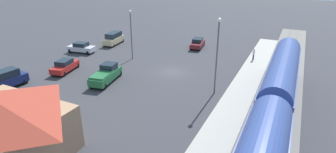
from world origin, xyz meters
TOP-DOWN VIEW (x-y plane):
  - ground_plane at (0.00, 0.00)m, footprint 200.00×200.00m
  - railway_track at (-14.00, 0.00)m, footprint 4.80×70.00m
  - platform at (-10.00, 0.00)m, footprint 3.20×46.00m
  - passenger_train at (-14.00, 12.11)m, footprint 2.93×35.36m
  - pedestrian_on_platform at (-9.27, -9.46)m, footprint 0.36×0.36m
  - pickup_green at (6.04, 6.61)m, footprint 2.89×5.66m
  - sedan_maroon at (0.90, -12.67)m, footprint 2.42×4.70m
  - suv_tan at (15.67, -8.03)m, footprint 2.60×5.12m
  - sedan_red at (13.33, 6.30)m, footprint 2.77×4.79m
  - sedan_silver at (17.49, -1.51)m, footprint 4.74×2.82m
  - suv_navy at (15.72, 13.44)m, footprint 2.39×5.05m
  - light_pole_near_platform at (-7.20, 3.85)m, footprint 0.44×0.44m
  - light_pole_lot_center at (8.03, -2.49)m, footprint 0.44×0.44m

SIDE VIEW (x-z plane):
  - ground_plane at x=0.00m, z-range 0.00..0.00m
  - railway_track at x=-14.00m, z-range -0.06..0.24m
  - platform at x=-10.00m, z-range 0.00..0.30m
  - sedan_maroon at x=0.90m, z-range 0.01..1.75m
  - sedan_red at x=13.33m, z-range 0.01..1.75m
  - sedan_silver at x=17.49m, z-range 0.01..1.75m
  - pickup_green at x=6.04m, z-range -0.04..2.10m
  - suv_tan at x=15.67m, z-range 0.04..2.26m
  - suv_navy at x=15.72m, z-range 0.04..2.26m
  - pedestrian_on_platform at x=-9.27m, z-range 0.43..2.14m
  - passenger_train at x=-14.00m, z-range 0.37..5.35m
  - light_pole_lot_center at x=8.03m, z-range 0.99..8.56m
  - light_pole_near_platform at x=-7.20m, z-range 1.04..9.68m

